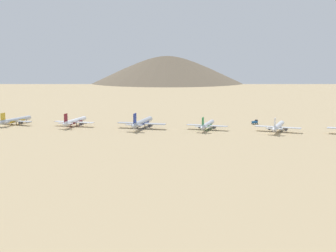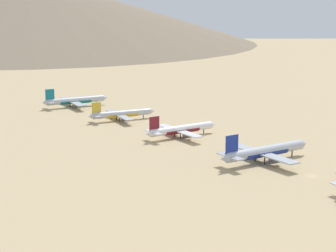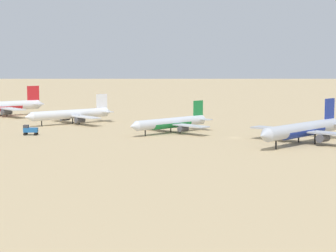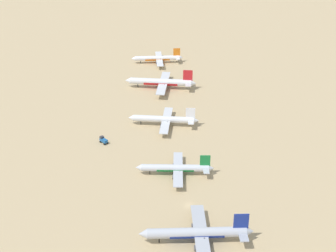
# 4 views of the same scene
# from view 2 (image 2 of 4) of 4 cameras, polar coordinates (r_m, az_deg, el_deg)

# --- Properties ---
(ground_plane) EXTENTS (2347.64, 2347.64, 0.00)m
(ground_plane) POSITION_cam_2_polar(r_m,az_deg,el_deg) (256.17, 13.21, -4.54)
(ground_plane) COLOR tan
(parked_jet_4) EXTENTS (50.20, 40.77, 14.48)m
(parked_jet_4) POSITION_cam_2_polar(r_m,az_deg,el_deg) (271.64, 8.95, -2.35)
(parked_jet_4) COLOR #B2B7C1
(parked_jet_4) RESTS_ON ground
(parked_jet_5) EXTENTS (43.72, 35.50, 12.61)m
(parked_jet_5) POSITION_cam_2_polar(r_m,az_deg,el_deg) (314.55, 1.21, -0.31)
(parked_jet_5) COLOR white
(parked_jet_5) RESTS_ON ground
(parked_jet_6) EXTENTS (40.93, 33.53, 11.87)m
(parked_jet_6) POSITION_cam_2_polar(r_m,az_deg,el_deg) (356.99, -4.34, 1.13)
(parked_jet_6) COLOR #B2B7C1
(parked_jet_6) RESTS_ON ground
(parked_jet_7) EXTENTS (44.58, 36.44, 12.89)m
(parked_jet_7) POSITION_cam_2_polar(r_m,az_deg,el_deg) (403.08, -8.64, 2.35)
(parked_jet_7) COLOR #B2B7C1
(parked_jet_7) RESTS_ON ground
(desert_hill_1) EXTENTS (353.62, 353.62, 58.60)m
(desert_hill_1) POSITION_cam_2_polar(r_m,az_deg,el_deg) (864.74, -9.77, 9.20)
(desert_hill_1) COLOR #7A6854
(desert_hill_1) RESTS_ON ground
(desert_hill_2) EXTENTS (679.46, 679.46, 100.58)m
(desert_hill_2) POSITION_cam_2_polar(r_m,az_deg,el_deg) (944.70, -13.01, 10.58)
(desert_hill_2) COLOR #7A6854
(desert_hill_2) RESTS_ON ground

